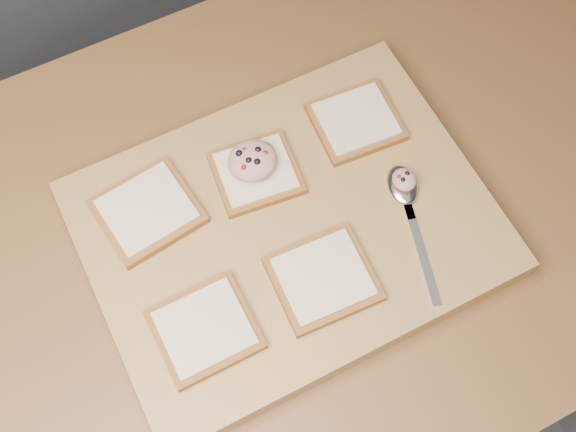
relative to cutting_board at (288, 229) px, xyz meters
name	(u,v)px	position (x,y,z in m)	size (l,w,h in m)	color
ground	(237,389)	(-0.13, 0.03, -0.92)	(4.00, 4.00, 0.00)	#515459
island_counter	(222,343)	(-0.13, 0.03, -0.47)	(2.00, 0.80, 0.90)	slate
cutting_board	(288,229)	(0.00, 0.00, 0.00)	(0.53, 0.40, 0.04)	tan
bread_far_left	(147,211)	(-0.16, 0.10, 0.03)	(0.14, 0.13, 0.02)	brown
bread_far_center	(256,173)	(-0.01, 0.08, 0.03)	(0.12, 0.11, 0.02)	brown
bread_far_right	(356,121)	(0.15, 0.09, 0.03)	(0.12, 0.11, 0.02)	brown
bread_near_left	(205,329)	(-0.16, -0.08, 0.03)	(0.12, 0.11, 0.02)	brown
bread_near_center	(323,278)	(0.00, -0.09, 0.03)	(0.13, 0.12, 0.02)	brown
tuna_salad_dollop	(252,160)	(-0.01, 0.09, 0.05)	(0.07, 0.06, 0.03)	tan
spoon	(405,195)	(0.16, -0.04, 0.03)	(0.08, 0.20, 0.01)	silver
spoon_salad	(404,180)	(0.16, -0.02, 0.04)	(0.03, 0.03, 0.02)	tan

